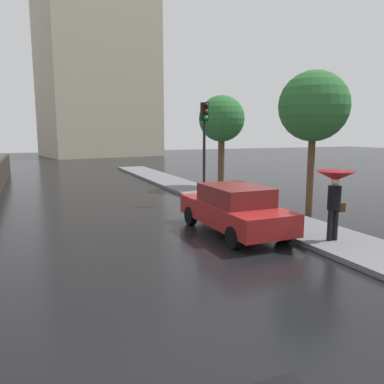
{
  "coord_description": "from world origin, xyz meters",
  "views": [
    {
      "loc": [
        -2.62,
        -1.85,
        3.09
      ],
      "look_at": [
        1.84,
        8.75,
        1.26
      ],
      "focal_mm": 35.52,
      "sensor_mm": 36.0,
      "label": 1
    }
  ],
  "objects": [
    {
      "name": "car_red_mid_road",
      "position": [
        2.99,
        8.16,
        0.76
      ],
      "size": [
        1.88,
        4.41,
        1.47
      ],
      "rotation": [
        0.0,
        0.0,
        0.01
      ],
      "color": "maroon",
      "rests_on": "ground"
    },
    {
      "name": "pedestrian_with_umbrella_near",
      "position": [
        4.85,
        5.96,
        1.68
      ],
      "size": [
        1.04,
        1.04,
        1.91
      ],
      "rotation": [
        0.0,
        0.0,
        3.06
      ],
      "color": "black",
      "rests_on": "sidewalk_strip"
    },
    {
      "name": "traffic_light",
      "position": [
        4.14,
        12.84,
        3.03
      ],
      "size": [
        0.26,
        0.39,
        4.15
      ],
      "color": "black",
      "rests_on": "sidewalk_strip"
    },
    {
      "name": "street_tree_mid",
      "position": [
        6.64,
        9.08,
        3.95
      ],
      "size": [
        2.47,
        2.47,
        5.22
      ],
      "color": "#4C3823",
      "rests_on": "ground"
    },
    {
      "name": "street_tree_far",
      "position": [
        6.77,
        16.4,
        3.72
      ],
      "size": [
        2.43,
        2.43,
        4.99
      ],
      "color": "#4C3823",
      "rests_on": "ground"
    },
    {
      "name": "distant_tower",
      "position": [
        5.73,
        49.04,
        12.14
      ],
      "size": [
        15.1,
        12.66,
        28.22
      ],
      "color": "#B2A88E",
      "rests_on": "ground"
    }
  ]
}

